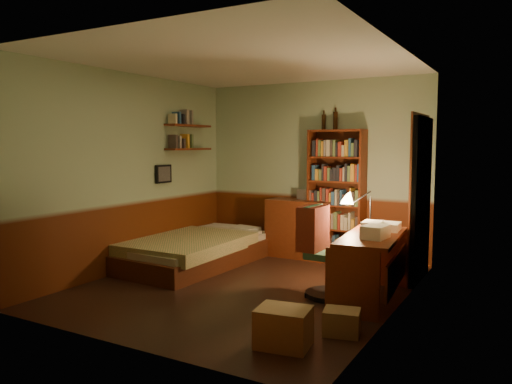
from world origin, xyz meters
The scene contains 24 objects.
floor centered at (0.00, 0.00, -0.01)m, with size 3.50×4.00×0.02m, color black.
ceiling centered at (0.00, 0.00, 2.61)m, with size 3.50×4.00×0.02m, color silver.
wall_back centered at (0.00, 2.01, 1.30)m, with size 3.50×0.02×2.60m, color #95AE89.
wall_left centered at (-1.76, 0.00, 1.30)m, with size 0.02×4.00×2.60m, color #95AE89.
wall_right centered at (1.76, 0.00, 1.30)m, with size 0.02×4.00×2.60m, color #95AE89.
wall_front centered at (0.00, -2.01, 1.30)m, with size 3.50×0.02×2.60m, color #95AE89.
doorway centered at (1.72, 1.30, 1.00)m, with size 0.06×0.90×2.00m, color black.
door_trim centered at (1.69, 1.30, 1.00)m, with size 0.02×0.98×2.08m, color #3F1B0C.
bed centered at (-1.19, 0.65, 0.34)m, with size 1.23×2.31×0.69m, color olive.
dresser centered at (-0.09, 1.76, 0.43)m, with size 0.96×0.48×0.85m, color #57210E.
mini_stereo centered at (-0.03, 1.89, 0.93)m, with size 0.27×0.21×0.15m, color #B2B2B7.
bookshelf centered at (0.43, 1.85, 0.94)m, with size 0.81×0.25×1.88m, color #57210E.
bottle_left centered at (0.18, 1.96, 1.99)m, with size 0.06×0.06×0.22m, color black.
bottle_right centered at (0.36, 1.96, 2.01)m, with size 0.07×0.07×0.26m, color black.
desk centered at (1.44, 0.22, 0.36)m, with size 0.55×1.33×0.71m, color #57210E.
paper_stack centered at (1.37, 0.45, 0.77)m, with size 0.20×0.27×0.11m, color silver.
desk_lamp centered at (1.27, 0.71, 1.05)m, with size 0.20×0.20×0.67m, color black.
office_chair centered at (1.00, 0.10, 0.44)m, with size 0.44×0.38×0.87m, color #315B3E.
red_jacket centered at (0.78, -0.09, 1.11)m, with size 0.23×0.41×0.49m, color maroon.
wall_shelf_lower centered at (-1.64, 1.10, 1.60)m, with size 0.20×0.90×0.03m, color #57210E.
wall_shelf_upper centered at (-1.64, 1.10, 1.95)m, with size 0.20×0.90×0.03m, color #57210E.
framed_picture centered at (-1.72, 0.60, 1.25)m, with size 0.04×0.32×0.26m, color black.
cardboard_box_a centered at (1.17, -1.35, 0.16)m, with size 0.43×0.35×0.32m, color olive.
cardboard_box_b centered at (1.49, -0.86, 0.11)m, with size 0.31×0.26×0.22m, color olive.
Camera 1 is at (2.93, -4.94, 1.67)m, focal length 35.00 mm.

